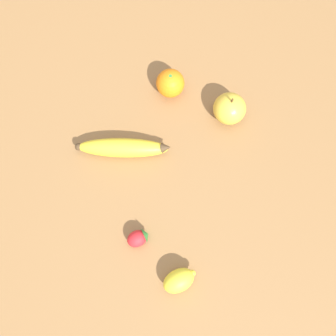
{
  "coord_description": "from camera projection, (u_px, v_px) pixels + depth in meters",
  "views": [
    {
      "loc": [
        -0.15,
        0.26,
        0.89
      ],
      "look_at": [
        -0.06,
        0.01,
        0.03
      ],
      "focal_mm": 42.0,
      "sensor_mm": 36.0,
      "label": 1
    }
  ],
  "objects": [
    {
      "name": "lemon",
      "position": [
        179.0,
        280.0,
        0.83
      ],
      "size": [
        0.08,
        0.08,
        0.05
      ],
      "rotation": [
        0.0,
        0.0,
        3.94
      ],
      "color": "yellow",
      "rests_on": "ground_plane"
    },
    {
      "name": "strawberry",
      "position": [
        139.0,
        238.0,
        0.86
      ],
      "size": [
        0.06,
        0.06,
        0.04
      ],
      "rotation": [
        0.0,
        0.0,
        3.9
      ],
      "color": "red",
      "rests_on": "ground_plane"
    },
    {
      "name": "banana",
      "position": [
        124.0,
        148.0,
        0.92
      ],
      "size": [
        0.22,
        0.11,
        0.04
      ],
      "rotation": [
        0.0,
        0.0,
        3.45
      ],
      "color": "yellow",
      "rests_on": "ground_plane"
    },
    {
      "name": "apple",
      "position": [
        229.0,
        109.0,
        0.94
      ],
      "size": [
        0.08,
        0.08,
        0.08
      ],
      "color": "gold",
      "rests_on": "ground_plane"
    },
    {
      "name": "orange",
      "position": [
        170.0,
        83.0,
        0.96
      ],
      "size": [
        0.07,
        0.07,
        0.07
      ],
      "color": "orange",
      "rests_on": "ground_plane"
    },
    {
      "name": "ground_plane",
      "position": [
        144.0,
        160.0,
        0.93
      ],
      "size": [
        3.0,
        3.0,
        0.0
      ],
      "primitive_type": "plane",
      "color": "olive"
    }
  ]
}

